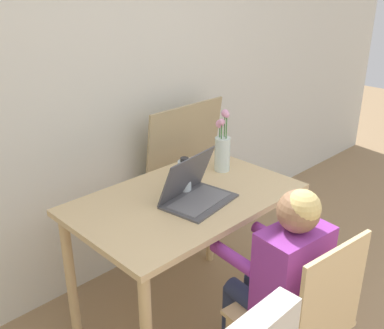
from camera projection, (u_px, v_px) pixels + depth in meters
The scene contains 8 objects.
wall_back at pixel (104, 74), 2.46m from camera, with size 6.40×0.05×2.50m.
dining_table at pixel (186, 215), 2.23m from camera, with size 1.10×0.69×0.76m.
chair_occupied at pixel (301, 321), 1.83m from camera, with size 0.44×0.44×0.87m.
person_seated at pixel (282, 271), 1.85m from camera, with size 0.35×0.45×1.02m.
laptop at pixel (194, 191), 2.12m from camera, with size 0.37×0.29×0.23m.
flower_vase at pixel (222, 149), 2.43m from camera, with size 0.08×0.08×0.34m.
water_bottle at pixel (185, 176), 2.20m from camera, with size 0.07×0.07×0.18m.
cardboard_panel at pixel (181, 179), 2.95m from camera, with size 0.60×0.16×1.03m.
Camera 1 is at (-1.37, 0.13, 1.76)m, focal length 42.00 mm.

